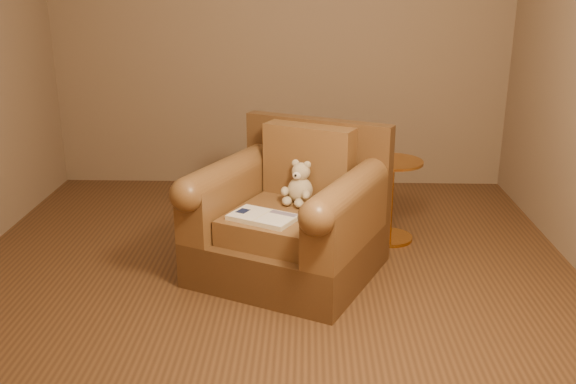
{
  "coord_description": "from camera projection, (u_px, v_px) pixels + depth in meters",
  "views": [
    {
      "loc": [
        0.24,
        -3.66,
        1.81
      ],
      "look_at": [
        0.13,
        0.03,
        0.57
      ],
      "focal_mm": 40.0,
      "sensor_mm": 36.0,
      "label": 1
    }
  ],
  "objects": [
    {
      "name": "teddy_bear",
      "position": [
        299.0,
        187.0,
        4.06
      ],
      "size": [
        0.2,
        0.23,
        0.28
      ],
      "rotation": [
        0.0,
        0.0,
        -0.46
      ],
      "color": "tan",
      "rests_on": "armchair"
    },
    {
      "name": "guidebook",
      "position": [
        263.0,
        217.0,
        3.8
      ],
      "size": [
        0.45,
        0.38,
        0.03
      ],
      "rotation": [
        0.0,
        0.0,
        -0.48
      ],
      "color": "beige",
      "rests_on": "armchair"
    },
    {
      "name": "floor",
      "position": [
        268.0,
        278.0,
        4.06
      ],
      "size": [
        4.0,
        4.0,
        0.0
      ],
      "primitive_type": "plane",
      "color": "#51331B",
      "rests_on": "ground"
    },
    {
      "name": "armchair",
      "position": [
        291.0,
        218.0,
        4.05
      ],
      "size": [
        1.34,
        1.32,
        0.92
      ],
      "rotation": [
        0.0,
        0.0,
        -0.43
      ],
      "color": "#4F331A",
      "rests_on": "floor"
    },
    {
      "name": "side_table",
      "position": [
        391.0,
        198.0,
        4.56
      ],
      "size": [
        0.42,
        0.42,
        0.59
      ],
      "color": "gold",
      "rests_on": "floor"
    }
  ]
}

